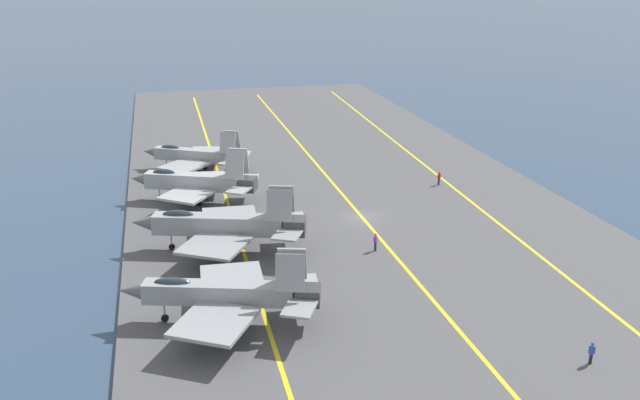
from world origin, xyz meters
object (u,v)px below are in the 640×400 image
parked_jet_nearest (224,293)px  crew_blue_vest (592,352)px  parked_jet_second (221,225)px  parked_jet_third (195,181)px  parked_jet_fourth (196,155)px  crew_red_vest (439,178)px  crew_purple_vest (376,241)px

parked_jet_nearest → crew_blue_vest: (-11.95, -24.70, -1.68)m
parked_jet_second → crew_blue_vest: 35.35m
parked_jet_third → parked_jet_fourth: (12.81, -0.99, -0.29)m
parked_jet_fourth → parked_jet_second: bearing=-178.9°
crew_blue_vest → parked_jet_nearest: bearing=64.2°
parked_jet_third → crew_red_vest: size_ratio=8.65×
parked_jet_nearest → crew_purple_vest: bearing=-55.9°
parked_jet_fourth → crew_purple_vest: (-31.87, -15.32, -1.28)m
parked_jet_second → parked_jet_fourth: 28.29m
crew_red_vest → crew_purple_vest: bearing=141.5°
crew_purple_vest → crew_blue_vest: size_ratio=1.07×
crew_purple_vest → crew_blue_vest: (-22.83, -8.62, -0.07)m
parked_jet_third → parked_jet_second: bearing=-174.4°
crew_red_vest → crew_blue_vest: 41.63m
parked_jet_fourth → crew_red_vest: 32.85m
parked_jet_second → crew_red_vest: 32.95m
crew_red_vest → crew_purple_vest: size_ratio=0.98×
parked_jet_nearest → crew_blue_vest: bearing=-115.8°
parked_jet_nearest → crew_blue_vest: size_ratio=9.36×
crew_red_vest → crew_blue_vest: crew_red_vest is taller
parked_jet_second → parked_jet_fourth: parked_jet_second is taller
parked_jet_second → crew_purple_vest: size_ratio=9.46×
crew_purple_vest → parked_jet_fourth: bearing=25.7°
parked_jet_fourth → crew_purple_vest: parked_jet_fourth is taller
parked_jet_third → parked_jet_nearest: bearing=-179.6°
parked_jet_nearest → crew_blue_vest: 27.49m
crew_purple_vest → crew_blue_vest: 24.40m
parked_jet_nearest → crew_purple_vest: 19.48m
parked_jet_third → crew_purple_vest: parked_jet_third is taller
parked_jet_third → crew_blue_vest: (-41.89, -24.93, -1.63)m
parked_jet_third → crew_purple_vest: size_ratio=8.47×
parked_jet_fourth → crew_blue_vest: 59.72m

